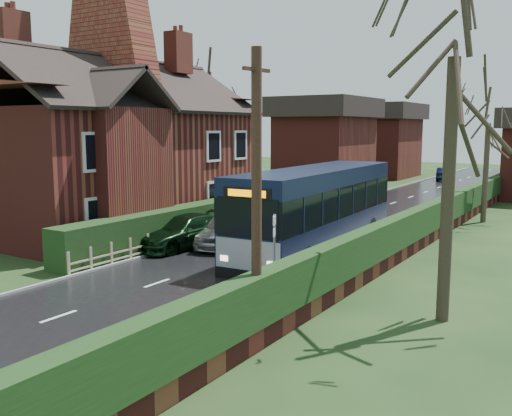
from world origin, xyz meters
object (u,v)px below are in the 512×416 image
Objects in this scene: bus at (316,210)px; bus_stop_sign at (274,242)px; car_green at (184,232)px; car_silver at (227,229)px; telegraph_pole at (257,201)px; brick_house at (115,143)px.

bus is 4.53× the size of bus_stop_sign.
bus reaches higher than car_green.
car_green is 1.90× the size of bus_stop_sign.
bus_stop_sign reaches higher than car_green.
bus_stop_sign is at bearing -23.27° from car_green.
car_silver is 1.89m from car_green.
car_silver is at bearing -164.82° from bus.
bus_stop_sign is at bearing -77.16° from bus.
bus is 6.78m from bus_stop_sign.
telegraph_pole reaches higher than bus_stop_sign.
bus is 1.67× the size of telegraph_pole.
brick_house is 5.71× the size of bus_stop_sign.
car_silver is 1.72× the size of bus_stop_sign.
brick_house is 3.01× the size of car_green.
car_green is at bearing -152.71° from car_silver.
brick_house is 11.27m from bus.
car_green is at bearing 144.58° from telegraph_pole.
bus_stop_sign reaches higher than car_silver.
telegraph_pole is at bearing -35.21° from car_green.
car_green is 12.14m from telegraph_pole.
brick_house is 17.54m from telegraph_pole.
telegraph_pole is (1.80, -3.90, 1.82)m from bus_stop_sign.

